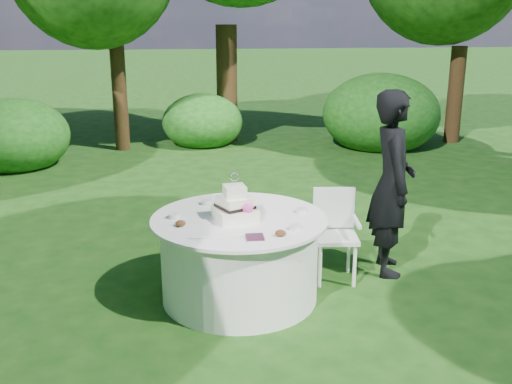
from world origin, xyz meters
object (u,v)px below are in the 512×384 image
Objects in this scene: guest at (392,183)px; chair at (335,227)px; napkins at (255,237)px; table at (239,258)px; cake at (235,207)px.

chair is at bearing 107.36° from guest.
napkins is 0.16× the size of chair.
table is 1.03m from chair.
table is 3.61× the size of cake.
chair is (-0.58, -0.09, -0.40)m from guest.
guest is 1.68m from table.
table is at bearing -160.23° from chair.
cake reaches higher than table.
chair reaches higher than table.
napkins is at bearing 131.85° from guest.
cake reaches higher than chair.
cake is (-1.57, -0.47, -0.03)m from guest.
napkins is at bearing -76.20° from cake.
guest reaches higher than chair.
chair is at bearing 21.08° from cake.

